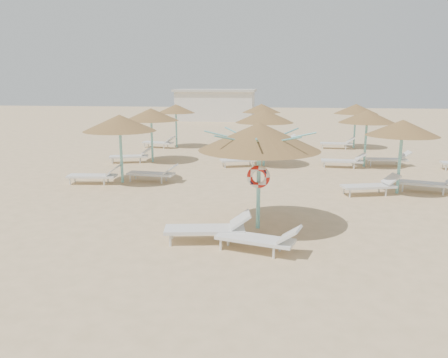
# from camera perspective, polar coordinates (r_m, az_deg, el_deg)

# --- Properties ---
(ground) EXTENTS (120.00, 120.00, 0.00)m
(ground) POSITION_cam_1_polar(r_m,az_deg,el_deg) (12.01, 2.48, -6.68)
(ground) COLOR #DCB886
(ground) RESTS_ON ground
(main_palapa) EXTENTS (3.26, 3.26, 2.92)m
(main_palapa) POSITION_cam_1_polar(r_m,az_deg,el_deg) (11.63, 4.64, 5.52)
(main_palapa) COLOR #74C9C6
(main_palapa) RESTS_ON ground
(lounger_main_a) EXTENTS (2.23, 0.98, 0.78)m
(lounger_main_a) POSITION_cam_1_polar(r_m,az_deg,el_deg) (11.03, -1.79, -6.40)
(lounger_main_a) COLOR white
(lounger_main_a) RESTS_ON ground
(lounger_main_b) EXTENTS (2.08, 1.11, 0.73)m
(lounger_main_b) POSITION_cam_1_polar(r_m,az_deg,el_deg) (10.42, 4.78, -7.75)
(lounger_main_b) COLOR white
(lounger_main_b) RESTS_ON ground
(palapa_field) EXTENTS (20.18, 13.87, 2.72)m
(palapa_field) POSITION_cam_1_polar(r_m,az_deg,el_deg) (21.21, 9.59, 7.86)
(palapa_field) COLOR #74C9C6
(palapa_field) RESTS_ON ground
(service_hut) EXTENTS (8.40, 4.40, 3.25)m
(service_hut) POSITION_cam_1_polar(r_m,az_deg,el_deg) (46.88, -1.11, 9.69)
(service_hut) COLOR silver
(service_hut) RESTS_ON ground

